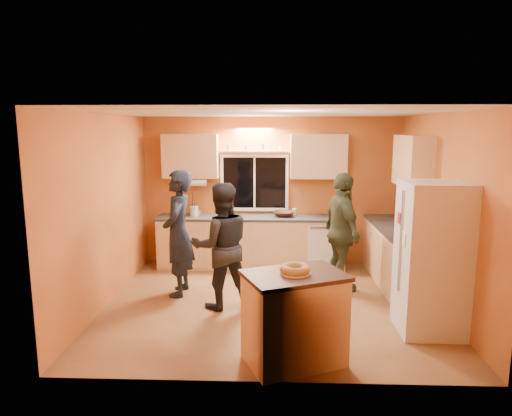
{
  "coord_description": "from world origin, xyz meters",
  "views": [
    {
      "loc": [
        0.02,
        -6.02,
        2.4
      ],
      "look_at": [
        -0.22,
        0.4,
        1.27
      ],
      "focal_mm": 32.0,
      "sensor_mm": 36.0,
      "label": 1
    }
  ],
  "objects_px": {
    "person_right": "(342,232)",
    "person_left": "(178,233)",
    "person_center": "(221,246)",
    "island": "(294,318)",
    "refrigerator": "(432,258)"
  },
  "relations": [
    {
      "from": "person_left",
      "to": "person_center",
      "type": "xyz_separation_m",
      "value": [
        0.67,
        -0.46,
        -0.06
      ]
    },
    {
      "from": "person_center",
      "to": "person_left",
      "type": "bearing_deg",
      "value": -50.89
    },
    {
      "from": "refrigerator",
      "to": "person_right",
      "type": "xyz_separation_m",
      "value": [
        -0.84,
        1.4,
        -0.01
      ]
    },
    {
      "from": "refrigerator",
      "to": "person_right",
      "type": "relative_size",
      "value": 1.02
    },
    {
      "from": "person_center",
      "to": "person_right",
      "type": "bearing_deg",
      "value": -173.23
    },
    {
      "from": "island",
      "to": "person_center",
      "type": "distance_m",
      "value": 1.77
    },
    {
      "from": "refrigerator",
      "to": "person_right",
      "type": "bearing_deg",
      "value": 120.97
    },
    {
      "from": "person_left",
      "to": "refrigerator",
      "type": "bearing_deg",
      "value": 70.6
    },
    {
      "from": "person_right",
      "to": "person_left",
      "type": "bearing_deg",
      "value": 81.48
    },
    {
      "from": "refrigerator",
      "to": "person_left",
      "type": "height_order",
      "value": "person_left"
    },
    {
      "from": "island",
      "to": "person_left",
      "type": "bearing_deg",
      "value": 106.17
    },
    {
      "from": "person_center",
      "to": "refrigerator",
      "type": "bearing_deg",
      "value": 148.95
    },
    {
      "from": "person_left",
      "to": "person_right",
      "type": "height_order",
      "value": "person_left"
    },
    {
      "from": "person_left",
      "to": "island",
      "type": "bearing_deg",
      "value": 39.24
    },
    {
      "from": "person_left",
      "to": "person_right",
      "type": "bearing_deg",
      "value": 96.35
    }
  ]
}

